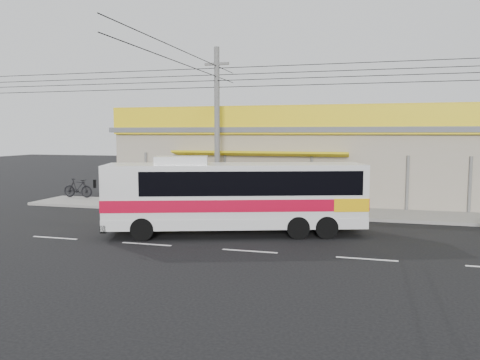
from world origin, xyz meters
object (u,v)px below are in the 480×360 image
(motorbike_red, at_px, (208,195))
(motorbike_dark, at_px, (78,188))
(coach_bus, at_px, (239,193))
(utility_pole, at_px, (217,77))

(motorbike_red, distance_m, motorbike_dark, 8.80)
(motorbike_dark, bearing_deg, coach_bus, -120.35)
(motorbike_dark, relative_size, utility_pole, 0.06)
(coach_bus, bearing_deg, utility_pole, 99.34)
(coach_bus, height_order, motorbike_red, coach_bus)
(motorbike_dark, bearing_deg, motorbike_red, -94.58)
(coach_bus, xyz_separation_m, motorbike_dark, (-12.41, 7.05, -0.98))
(coach_bus, distance_m, motorbike_dark, 14.31)
(motorbike_red, distance_m, utility_pole, 6.62)
(motorbike_dark, xyz_separation_m, utility_pole, (9.87, -2.14, 6.30))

